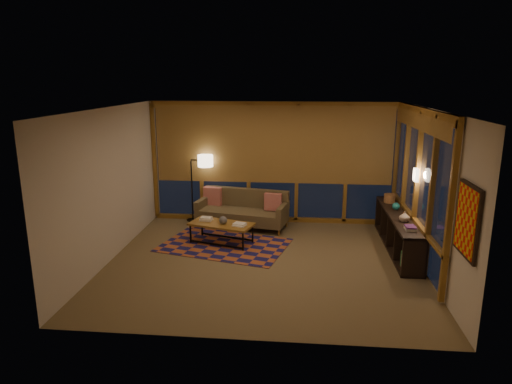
# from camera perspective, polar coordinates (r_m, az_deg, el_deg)

# --- Properties ---
(floor) EXTENTS (5.50, 5.00, 0.01)m
(floor) POSITION_cam_1_polar(r_m,az_deg,el_deg) (8.22, 0.97, -8.76)
(floor) COLOR olive
(floor) RESTS_ON ground
(ceiling) EXTENTS (5.50, 5.00, 0.01)m
(ceiling) POSITION_cam_1_polar(r_m,az_deg,el_deg) (7.60, 1.06, 10.36)
(ceiling) COLOR beige
(ceiling) RESTS_ON walls
(walls) EXTENTS (5.51, 5.01, 2.70)m
(walls) POSITION_cam_1_polar(r_m,az_deg,el_deg) (7.80, 1.01, 0.42)
(walls) COLOR beige
(walls) RESTS_ON floor
(window_wall_back) EXTENTS (5.30, 0.16, 2.60)m
(window_wall_back) POSITION_cam_1_polar(r_m,az_deg,el_deg) (10.17, 2.10, 3.63)
(window_wall_back) COLOR #A57021
(window_wall_back) RESTS_ON walls
(window_wall_right) EXTENTS (0.16, 3.70, 2.60)m
(window_wall_right) POSITION_cam_1_polar(r_m,az_deg,el_deg) (8.62, 19.41, 0.92)
(window_wall_right) COLOR #A57021
(window_wall_right) RESTS_ON walls
(wall_art) EXTENTS (0.06, 0.74, 0.94)m
(wall_art) POSITION_cam_1_polar(r_m,az_deg,el_deg) (6.33, 24.86, -3.24)
(wall_art) COLOR red
(wall_art) RESTS_ON walls
(wall_sconce) EXTENTS (0.12, 0.18, 0.22)m
(wall_sconce) POSITION_cam_1_polar(r_m,az_deg,el_deg) (8.42, 19.36, 2.03)
(wall_sconce) COLOR #FFE5BB
(wall_sconce) RESTS_ON walls
(sofa) EXTENTS (2.05, 1.16, 0.79)m
(sofa) POSITION_cam_1_polar(r_m,az_deg,el_deg) (9.97, -1.76, -2.22)
(sofa) COLOR brown
(sofa) RESTS_ON floor
(pillow_left) EXTENTS (0.43, 0.23, 0.41)m
(pillow_left) POSITION_cam_1_polar(r_m,az_deg,el_deg) (10.34, -5.41, -0.49)
(pillow_left) COLOR red
(pillow_left) RESTS_ON sofa
(pillow_right) EXTENTS (0.38, 0.17, 0.37)m
(pillow_right) POSITION_cam_1_polar(r_m,az_deg,el_deg) (9.83, 2.14, -1.34)
(pillow_right) COLOR red
(pillow_right) RESTS_ON sofa
(area_rug) EXTENTS (2.68, 2.12, 0.01)m
(area_rug) POSITION_cam_1_polar(r_m,az_deg,el_deg) (9.03, -3.97, -6.63)
(area_rug) COLOR #AE562B
(area_rug) RESTS_ON floor
(coffee_table) EXTENTS (1.35, 0.90, 0.41)m
(coffee_table) POSITION_cam_1_polar(r_m,az_deg,el_deg) (9.09, -4.32, -5.14)
(coffee_table) COLOR #A57021
(coffee_table) RESTS_ON floor
(book_stack_a) EXTENTS (0.25, 0.21, 0.07)m
(book_stack_a) POSITION_cam_1_polar(r_m,az_deg,el_deg) (9.20, -6.26, -3.36)
(book_stack_a) COLOR white
(book_stack_a) RESTS_ON coffee_table
(book_stack_b) EXTENTS (0.29, 0.26, 0.05)m
(book_stack_b) POSITION_cam_1_polar(r_m,az_deg,el_deg) (8.85, -2.06, -4.06)
(book_stack_b) COLOR white
(book_stack_b) RESTS_ON coffee_table
(ceramic_pot) EXTENTS (0.19, 0.19, 0.16)m
(ceramic_pot) POSITION_cam_1_polar(r_m,az_deg,el_deg) (8.95, -4.14, -3.51)
(ceramic_pot) COLOR #2B2B2E
(ceramic_pot) RESTS_ON coffee_table
(floor_lamp) EXTENTS (0.59, 0.46, 1.55)m
(floor_lamp) POSITION_cam_1_polar(r_m,az_deg,el_deg) (10.44, -8.02, 0.56)
(floor_lamp) COLOR black
(floor_lamp) RESTS_ON floor
(bookshelf) EXTENTS (0.40, 2.74, 0.69)m
(bookshelf) POSITION_cam_1_polar(r_m,az_deg,el_deg) (9.13, 17.28, -4.76)
(bookshelf) COLOR black
(bookshelf) RESTS_ON floor
(basket) EXTENTS (0.23, 0.23, 0.17)m
(basket) POSITION_cam_1_polar(r_m,az_deg,el_deg) (9.83, 16.36, -0.76)
(basket) COLOR #B06F39
(basket) RESTS_ON bookshelf
(teal_bowl) EXTENTS (0.17, 0.17, 0.15)m
(teal_bowl) POSITION_cam_1_polar(r_m,az_deg,el_deg) (9.30, 17.10, -1.72)
(teal_bowl) COLOR teal
(teal_bowl) RESTS_ON bookshelf
(vase) EXTENTS (0.20, 0.20, 0.19)m
(vase) POSITION_cam_1_polar(r_m,az_deg,el_deg) (8.59, 18.07, -2.93)
(vase) COLOR tan
(vase) RESTS_ON bookshelf
(shelf_book_stack) EXTENTS (0.20, 0.25, 0.07)m
(shelf_book_stack) POSITION_cam_1_polar(r_m,az_deg,el_deg) (8.17, 18.72, -4.31)
(shelf_book_stack) COLOR white
(shelf_book_stack) RESTS_ON bookshelf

